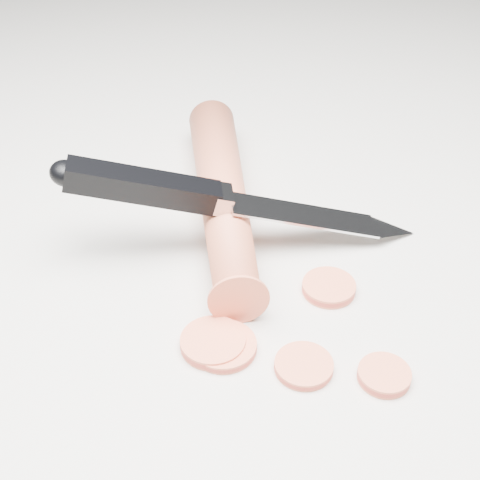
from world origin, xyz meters
TOP-DOWN VIEW (x-y plane):
  - ground at (0.00, 0.00)m, footprint 2.40×2.40m
  - carrot at (0.03, 0.08)m, footprint 0.14×0.21m
  - carrot_slice_0 at (-0.05, -0.03)m, footprint 0.04×0.04m
  - carrot_slice_1 at (0.04, -0.03)m, footprint 0.03×0.03m
  - carrot_slice_2 at (-0.04, -0.03)m, footprint 0.04×0.04m
  - carrot_slice_3 at (-0.01, -0.07)m, footprint 0.03×0.03m
  - carrot_slice_4 at (0.02, -0.10)m, footprint 0.03×0.03m
  - kitchen_knife at (0.03, 0.04)m, footprint 0.23×0.15m

SIDE VIEW (x-z plane):
  - ground at x=0.00m, z-range 0.00..0.00m
  - carrot_slice_3 at x=-0.01m, z-range 0.00..0.01m
  - carrot_slice_2 at x=-0.04m, z-range 0.00..0.01m
  - carrot_slice_4 at x=0.02m, z-range 0.00..0.01m
  - carrot_slice_1 at x=0.04m, z-range 0.00..0.01m
  - carrot_slice_0 at x=-0.05m, z-range 0.00..0.01m
  - carrot at x=0.03m, z-range 0.00..0.04m
  - kitchen_knife at x=0.03m, z-range 0.00..0.08m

